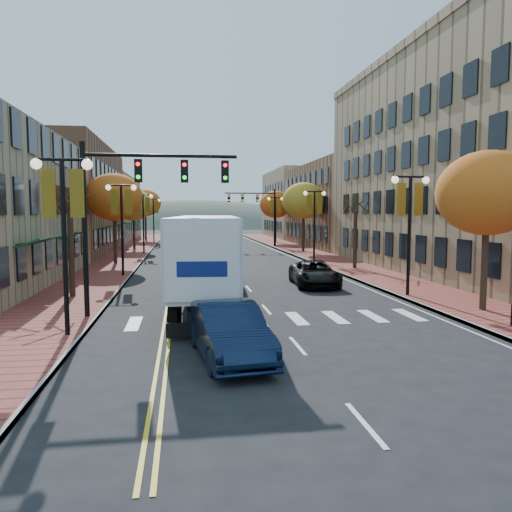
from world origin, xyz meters
name	(u,v)px	position (x,y,z in m)	size (l,w,h in m)	color
ground	(285,331)	(0.00, 0.00, 0.00)	(200.00, 200.00, 0.00)	black
sidewalk_left	(127,255)	(-9.00, 32.50, 0.07)	(4.00, 85.00, 0.15)	brown
sidewalk_right	(307,253)	(9.00, 32.50, 0.07)	(4.00, 85.00, 0.15)	brown
building_left_mid	(49,200)	(-17.00, 36.00, 5.50)	(12.00, 24.00, 11.00)	brown
building_left_far	(93,209)	(-17.00, 61.00, 4.75)	(12.00, 26.00, 9.50)	#9E8966
building_right_near	(493,167)	(18.50, 16.00, 7.50)	(15.00, 28.00, 15.00)	#997F5B
building_right_mid	(363,206)	(18.50, 42.00, 5.00)	(15.00, 24.00, 10.00)	brown
building_right_far	(316,205)	(18.50, 64.00, 5.50)	(15.00, 20.00, 11.00)	#9E8966
tree_left_a	(71,254)	(-9.00, 8.00, 2.25)	(0.28, 0.28, 4.20)	#382619
tree_left_b	(114,197)	(-9.00, 24.00, 5.45)	(4.48, 4.48, 7.21)	#382619
tree_left_c	(134,205)	(-9.00, 40.00, 5.05)	(4.16, 4.16, 6.69)	#382619
tree_left_d	(145,203)	(-9.00, 58.00, 5.60)	(4.61, 4.61, 7.42)	#382619
tree_right_a	(487,193)	(9.00, 2.00, 5.05)	(4.16, 4.16, 6.69)	#382619
tree_right_b	(355,239)	(9.00, 18.00, 2.25)	(0.28, 0.28, 4.20)	#382619
tree_right_c	(304,201)	(9.00, 34.00, 5.45)	(4.48, 4.48, 7.21)	#382619
tree_right_d	(275,204)	(9.00, 50.00, 5.29)	(4.35, 4.35, 7.00)	#382619
lamp_left_a	(63,212)	(-7.50, 0.00, 4.29)	(1.96, 0.36, 6.05)	black
lamp_left_b	(122,212)	(-7.50, 16.00, 4.29)	(1.96, 0.36, 6.05)	black
lamp_left_c	(143,212)	(-7.50, 34.00, 4.29)	(1.96, 0.36, 6.05)	black
lamp_left_d	(153,212)	(-7.50, 52.00, 4.29)	(1.96, 0.36, 6.05)	black
lamp_right_a	(410,212)	(7.50, 6.00, 4.29)	(1.96, 0.36, 6.05)	black
lamp_right_b	(314,212)	(7.50, 24.00, 4.29)	(1.96, 0.36, 6.05)	black
lamp_right_c	(275,212)	(7.50, 42.00, 4.29)	(1.96, 0.36, 6.05)	black
traffic_mast_near	(134,196)	(-5.48, 3.00, 4.92)	(6.10, 0.35, 7.00)	black
traffic_mast_far	(259,206)	(5.48, 42.00, 4.92)	(6.10, 0.34, 7.00)	black
semi_truck	(207,251)	(-2.46, 6.73, 2.38)	(3.69, 16.44, 4.08)	black
navy_sedan	(229,331)	(-2.31, -3.06, 0.82)	(1.73, 4.95, 1.63)	black
black_suv	(314,273)	(3.94, 10.60, 0.73)	(2.42, 5.25, 1.46)	black
car_far_white	(184,236)	(-3.37, 56.67, 0.69)	(1.64, 4.06, 1.38)	white
car_far_silver	(231,237)	(3.43, 55.16, 0.59)	(1.65, 4.05, 1.17)	#A5A4AC
car_far_oncoming	(208,233)	(0.58, 65.78, 0.70)	(1.48, 4.25, 1.40)	#B5B6BD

